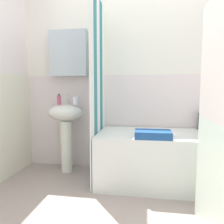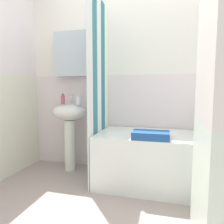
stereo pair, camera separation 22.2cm
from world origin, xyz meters
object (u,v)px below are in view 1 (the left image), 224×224
Objects in this scene: soap_dispenser at (59,100)px; bathtub at (170,159)px; towel_folded at (153,134)px; sink at (66,123)px; conditioner_bottle at (207,121)px; shampoo_bottle at (201,121)px; toothbrush_cup at (76,101)px; body_wash_bottle at (217,123)px.

soap_dispenser is 0.09× the size of bathtub.
sink is at bearing 158.95° from towel_folded.
conditioner_bottle is 0.06m from shampoo_bottle.
conditioner_bottle is (1.72, 0.13, -0.23)m from soap_dispenser.
soap_dispenser is 0.59× the size of shampoo_bottle.
toothbrush_cup is 0.42× the size of conditioner_bottle.
conditioner_bottle is at bearing 30.76° from bathtub.
bathtub is at bearing -149.24° from conditioner_bottle.
soap_dispenser is at bearing -175.20° from shampoo_bottle.
bathtub is 0.44m from towel_folded.
body_wash_bottle is (1.79, 0.14, 0.02)m from sink.
conditioner_bottle is at bearing 4.16° from soap_dispenser.
conditioner_bottle is 0.80m from towel_folded.
conditioner_bottle is at bearing -13.47° from shampoo_bottle.
towel_folded is (-0.56, -0.51, -0.07)m from shampoo_bottle.
bathtub is at bearing -7.70° from toothbrush_cup.
bathtub is at bearing -7.28° from sink.
toothbrush_cup is 1.03m from towel_folded.
body_wash_bottle is at bearing 4.98° from toothbrush_cup.
shampoo_bottle is (1.46, 0.12, -0.23)m from toothbrush_cup.
shampoo_bottle is at bearing 4.66° from toothbrush_cup.
shampoo_bottle is at bearing 42.12° from towel_folded.
conditioner_bottle is (-0.13, -0.04, 0.03)m from body_wash_bottle.
shampoo_bottle is (0.37, 0.27, 0.38)m from bathtub.
soap_dispenser reaches higher than shampoo_bottle.
toothbrush_cup is at bearing -175.34° from shampoo_bottle.
toothbrush_cup reaches higher than shampoo_bottle.
toothbrush_cup is 0.43× the size of shampoo_bottle.
toothbrush_cup is 0.54× the size of body_wash_bottle.
soap_dispenser reaches higher than bathtub.
toothbrush_cup is 1.68m from body_wash_bottle.
sink reaches higher than towel_folded.
body_wash_bottle is 0.19m from shampoo_bottle.
bathtub is at bearing -5.63° from soap_dispenser.
sink is 0.54× the size of bathtub.
bathtub is (1.30, -0.13, -0.62)m from soap_dispenser.
soap_dispenser is at bearing -174.21° from toothbrush_cup.
bathtub is 0.63m from conditioner_bottle.
conditioner_bottle is at bearing -163.32° from body_wash_bottle.
sink is 1.79m from body_wash_bottle.
body_wash_bottle is at bearing 7.45° from shampoo_bottle.
body_wash_bottle is (1.65, 0.14, -0.25)m from toothbrush_cup.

